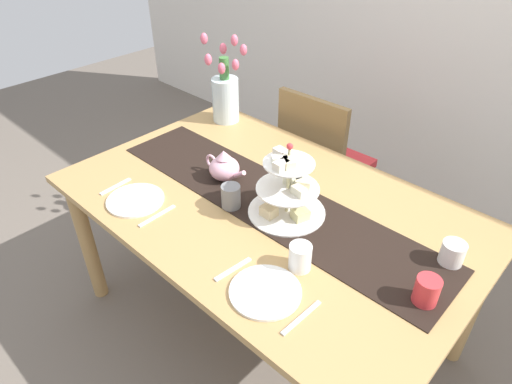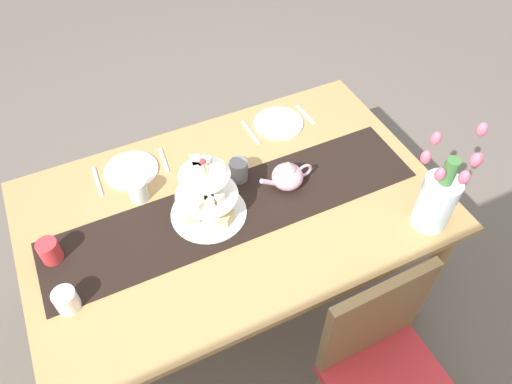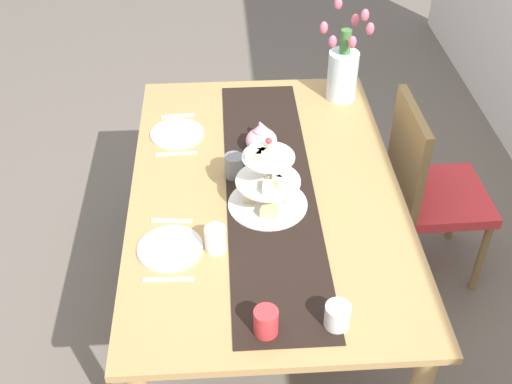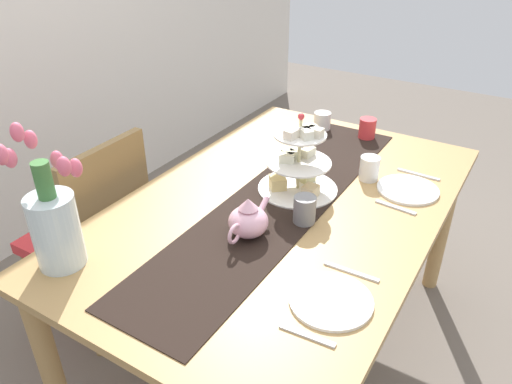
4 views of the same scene
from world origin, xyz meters
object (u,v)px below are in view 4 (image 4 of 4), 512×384
tulip_vase (54,222)px  mug_orange (367,129)px  tiered_cake_stand (298,166)px  chair_left (95,230)px  mug_grey (305,210)px  cream_jug (322,121)px  knife_left (351,272)px  mug_white_text (369,168)px  fork_left (307,335)px  dining_table (283,224)px  dinner_plate_left (331,300)px  teapot (248,220)px  dinner_plate_right (408,189)px  fork_right (396,207)px  knife_right (418,174)px

tulip_vase → mug_orange: (1.35, -0.45, -0.10)m
tiered_cake_stand → mug_orange: tiered_cake_stand is taller
chair_left → mug_grey: size_ratio=9.58×
cream_jug → mug_orange: (0.01, -0.22, 0.01)m
knife_left → mug_grey: bearing=55.4°
mug_white_text → tiered_cake_stand: bearing=138.1°
knife_left → mug_white_text: size_ratio=1.79×
cream_jug → mug_orange: mug_orange is taller
tiered_cake_stand → mug_orange: 0.60m
fork_left → mug_white_text: bearing=10.5°
dining_table → dinner_plate_left: (-0.39, -0.36, 0.10)m
fork_left → cream_jug: bearing=23.4°
teapot → knife_left: 0.36m
tiered_cake_stand → mug_white_text: (0.22, -0.20, -0.06)m
tiered_cake_stand → cream_jug: (0.58, 0.17, -0.06)m
chair_left → tiered_cake_stand: 0.90m
dinner_plate_right → dining_table: bearing=131.8°
teapot → cream_jug: (0.93, 0.17, -0.02)m
mug_grey → mug_white_text: bearing=-10.8°
tiered_cake_stand → fork_right: 0.38m
dinner_plate_left → dinner_plate_right: size_ratio=1.00×
teapot → fork_left: size_ratio=1.59×
mug_white_text → knife_left: bearing=-164.3°
teapot → mug_grey: teapot is taller
tiered_cake_stand → mug_white_text: size_ratio=3.20×
chair_left → teapot: chair_left is taller
tiered_cake_stand → tulip_vase: bearing=152.2°
mug_grey → fork_right: bearing=-43.2°
cream_jug → knife_left: 1.07m
cream_jug → mug_white_text: mug_white_text is taller
tiered_cake_stand → fork_right: tiered_cake_stand is taller
cream_jug → dinner_plate_right: 0.64m
mug_grey → mug_orange: 0.78m
fork_right → cream_jug: bearing=45.9°
cream_jug → dinner_plate_left: (-1.07, -0.53, -0.04)m
knife_left → chair_left: bearing=90.9°
fork_right → mug_orange: size_ratio=1.58×
fork_left → mug_grey: 0.51m
cream_jug → knife_left: size_ratio=0.50×
fork_right → knife_right: size_ratio=0.88×
mug_orange → cream_jug: bearing=93.7°
knife_left → knife_right: size_ratio=1.00×
dining_table → knife_right: (0.46, -0.36, 0.10)m
dinner_plate_left → knife_right: dinner_plate_left is taller
mug_white_text → knife_right: bearing=-49.5°
dinner_plate_right → fork_right: size_ratio=1.53×
tulip_vase → chair_left: bearing=41.8°
knife_right → mug_orange: mug_orange is taller
cream_jug → fork_left: 1.33m
knife_left → fork_right: 0.42m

